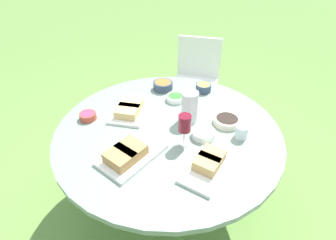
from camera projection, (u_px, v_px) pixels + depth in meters
The scene contains 15 objects.
ground_plane at pixel (168, 202), 2.07m from camera, with size 40.00×40.00×0.00m, color #668E42.
dining_table at pixel (168, 139), 1.69m from camera, with size 1.39×1.39×0.74m.
chair_near_right at pixel (196, 76), 2.70m from camera, with size 0.60×0.61×0.89m.
water_pitcher at pixel (189, 107), 1.64m from camera, with size 0.11×0.11×0.21m.
wine_glass at pixel (185, 124), 1.43m from camera, with size 0.07×0.07×0.20m.
platter_bread_main at pixel (130, 108), 1.75m from camera, with size 0.43×0.41×0.07m.
platter_charcuterie at pixel (128, 154), 1.40m from camera, with size 0.40×0.30×0.08m.
platter_sandwich_side at pixel (208, 164), 1.34m from camera, with size 0.35×0.28×0.08m.
bowl_fries at pixel (203, 87), 1.98m from camera, with size 0.12×0.12×0.06m.
bowl_salad at pixel (176, 98), 1.88m from camera, with size 0.13×0.13×0.04m.
bowl_olives at pixel (227, 120), 1.66m from camera, with size 0.17×0.17×0.04m.
bowl_dip_red at pixel (88, 116), 1.70m from camera, with size 0.11×0.11×0.04m.
bowl_dip_cream at pixel (204, 133), 1.55m from camera, with size 0.14×0.14×0.04m.
bowl_roasted_veg at pixel (163, 85), 2.01m from camera, with size 0.15×0.15×0.06m.
cup_water_near at pixel (241, 132), 1.54m from camera, with size 0.07×0.07×0.08m.
Camera 1 is at (0.78, 1.03, 1.75)m, focal length 28.00 mm.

